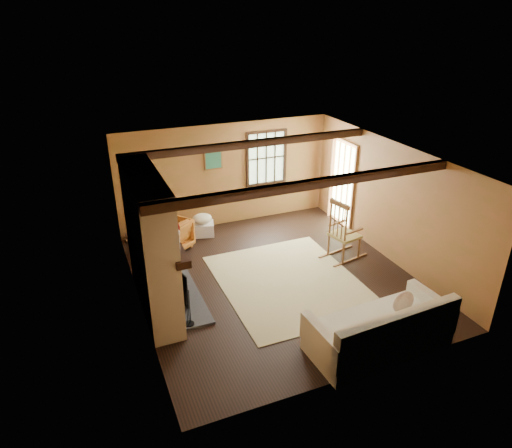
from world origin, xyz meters
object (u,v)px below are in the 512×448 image
rocking_chair (343,234)px  laundry_basket (203,229)px  sofa (381,332)px  fireplace (152,249)px  armchair (171,235)px

rocking_chair → laundry_basket: size_ratio=2.58×
rocking_chair → sofa: (-0.99, -2.65, -0.23)m
fireplace → rocking_chair: (3.85, 0.24, -0.56)m
rocking_chair → sofa: size_ratio=0.58×
fireplace → sofa: size_ratio=1.09×
fireplace → rocking_chair: fireplace is taller
sofa → laundry_basket: 4.94m
rocking_chair → laundry_basket: 3.18m
armchair → fireplace: bearing=33.3°
rocking_chair → laundry_basket: (-2.36, 2.09, -0.39)m
fireplace → laundry_basket: (1.49, 2.33, -0.95)m
laundry_basket → rocking_chair: bearing=-41.6°
fireplace → laundry_basket: fireplace is taller
fireplace → laundry_basket: size_ratio=4.80×
sofa → laundry_basket: sofa is taller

